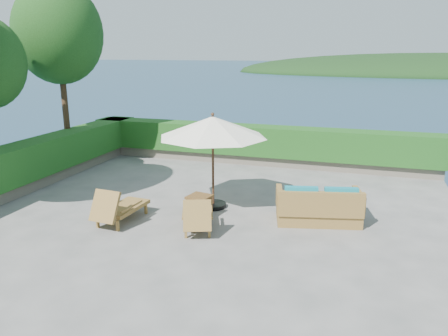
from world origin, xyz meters
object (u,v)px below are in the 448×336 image
(lounge_left, at_px, (118,207))
(lounge_right, at_px, (197,215))
(side_table, at_px, (199,200))
(wicker_loveseat, at_px, (318,208))
(patio_umbrella, at_px, (213,128))

(lounge_left, bearing_deg, lounge_right, 8.61)
(lounge_right, distance_m, side_table, 0.79)
(wicker_loveseat, bearing_deg, lounge_right, -166.13)
(lounge_right, distance_m, wicker_loveseat, 2.82)
(patio_umbrella, relative_size, lounge_left, 1.77)
(patio_umbrella, height_order, lounge_right, patio_umbrella)
(lounge_left, distance_m, side_table, 1.89)
(patio_umbrella, distance_m, wicker_loveseat, 3.16)
(patio_umbrella, distance_m, lounge_left, 2.94)
(side_table, bearing_deg, lounge_right, -72.57)
(side_table, bearing_deg, wicker_loveseat, 11.07)
(lounge_right, bearing_deg, side_table, 86.74)
(wicker_loveseat, bearing_deg, patio_umbrella, 161.64)
(lounge_right, height_order, wicker_loveseat, wicker_loveseat)
(lounge_left, xyz_separation_m, wicker_loveseat, (4.41, 1.41, -0.01))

